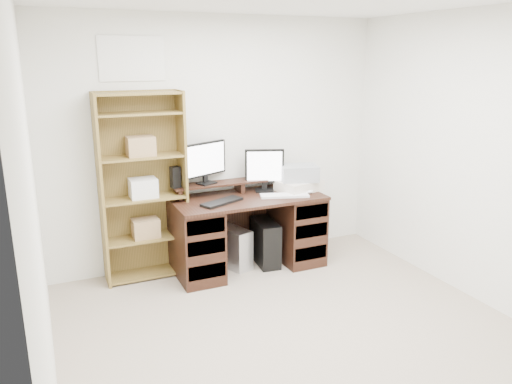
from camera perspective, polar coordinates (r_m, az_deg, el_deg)
room at (r=3.35m, az=7.40°, el=0.44°), size 3.54×4.04×2.54m
desk at (r=5.08m, az=-0.98°, el=-4.44°), size 1.50×0.70×0.75m
riser_shelf at (r=5.13m, az=-1.91°, el=1.06°), size 1.40×0.22×0.12m
monitor_wide at (r=4.96m, az=-5.87°, el=3.57°), size 0.49×0.24×0.42m
monitor_small at (r=5.12m, az=0.97°, el=2.70°), size 0.39×0.21×0.44m
speaker at (r=4.87m, az=-9.21°, el=1.69°), size 0.10×0.10×0.21m
keyboard_black at (r=4.75m, az=-3.91°, el=-1.14°), size 0.46×0.31×0.02m
keyboard_white at (r=4.97m, az=3.28°, el=-0.40°), size 0.50×0.28×0.02m
mouse at (r=5.10m, az=6.04°, el=0.05°), size 0.12×0.10×0.04m
printer at (r=5.20m, az=4.93°, el=0.75°), size 0.50×0.42×0.11m
basket at (r=5.17m, az=4.96°, el=2.19°), size 0.43×0.36×0.16m
tower_silver at (r=5.15m, az=-2.59°, el=-6.34°), size 0.30×0.45×0.41m
tower_black at (r=5.22m, az=1.08°, el=-5.75°), size 0.25×0.48×0.46m
bookshelf at (r=4.84m, az=-12.84°, el=0.73°), size 0.80×0.30×1.80m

